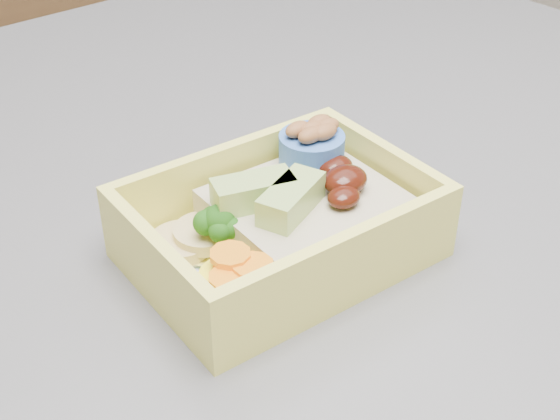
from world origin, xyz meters
TOP-DOWN VIEW (x-y plane):
  - bento_box at (0.15, -0.13)m, footprint 0.17×0.13m

SIDE VIEW (x-z plane):
  - bento_box at x=0.15m, z-range 0.91..0.97m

